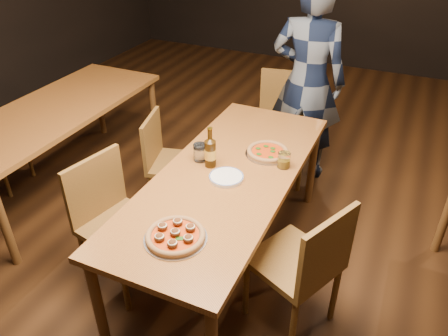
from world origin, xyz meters
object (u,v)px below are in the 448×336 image
at_px(chair_end, 282,128).
at_px(amber_glass, 284,160).
at_px(water_glass, 200,152).
at_px(diner, 307,81).
at_px(table_main, 227,183).
at_px(chair_main_sw, 176,163).
at_px(pizza_meatball, 175,235).
at_px(plate_stack, 226,177).
at_px(table_left, 54,116).
at_px(chair_main_nw, 122,226).
at_px(beer_bottle, 210,153).
at_px(pizza_margherita, 268,152).
at_px(chair_main_e, 294,260).

height_order(chair_end, amber_glass, chair_end).
bearing_deg(water_glass, diner, 75.26).
bearing_deg(chair_end, table_main, -100.68).
bearing_deg(chair_main_sw, pizza_meatball, -164.12).
bearing_deg(chair_end, plate_stack, -99.91).
relative_size(table_left, chair_main_nw, 2.14).
bearing_deg(chair_main_sw, chair_end, -52.16).
distance_m(table_left, chair_end, 1.92).
relative_size(pizza_meatball, beer_bottle, 1.22).
bearing_deg(chair_main_sw, diner, -51.83).
bearing_deg(table_left, chair_end, 28.43).
bearing_deg(table_main, chair_end, 90.89).
distance_m(table_left, diner, 2.14).
relative_size(plate_stack, amber_glass, 2.13).
bearing_deg(beer_bottle, table_main, -16.21).
height_order(chair_main_nw, diner, diner).
bearing_deg(chair_main_sw, table_main, -138.25).
xyz_separation_m(pizza_margherita, amber_glass, (0.15, -0.11, 0.03)).
bearing_deg(chair_main_nw, table_main, -39.22).
xyz_separation_m(plate_stack, amber_glass, (0.28, 0.28, 0.04)).
distance_m(chair_main_sw, diner, 1.32).
distance_m(chair_main_sw, amber_glass, 1.02).
xyz_separation_m(chair_main_e, chair_end, (-0.56, 1.49, 0.03)).
height_order(table_main, plate_stack, plate_stack).
xyz_separation_m(chair_end, pizza_margherita, (0.17, -0.88, 0.27)).
height_order(chair_main_nw, water_glass, chair_main_nw).
height_order(chair_end, water_glass, chair_end).
distance_m(beer_bottle, diner, 1.39).
relative_size(chair_main_e, amber_glass, 9.29).
relative_size(chair_main_sw, chair_main_e, 0.91).
distance_m(pizza_meatball, beer_bottle, 0.72).
relative_size(chair_main_sw, diner, 0.49).
bearing_deg(pizza_meatball, amber_glass, 71.94).
relative_size(table_main, pizza_meatball, 6.12).
height_order(chair_main_sw, beer_bottle, beer_bottle).
relative_size(table_main, plate_stack, 9.32).
bearing_deg(amber_glass, water_glass, -164.65).
bearing_deg(water_glass, amber_glass, 15.35).
xyz_separation_m(chair_main_sw, pizza_margherita, (0.78, -0.09, 0.34)).
relative_size(chair_main_sw, amber_glass, 8.47).
distance_m(chair_main_nw, water_glass, 0.69).
relative_size(table_main, chair_main_e, 2.13).
bearing_deg(chair_end, pizza_margherita, -90.65).
xyz_separation_m(pizza_margherita, beer_bottle, (-0.29, -0.29, 0.08)).
bearing_deg(diner, table_left, 30.34).
height_order(pizza_margherita, water_glass, water_glass).
bearing_deg(chair_end, beer_bottle, -107.31).
xyz_separation_m(water_glass, diner, (0.35, 1.32, 0.07)).
bearing_deg(beer_bottle, diner, 79.34).
xyz_separation_m(water_glass, amber_glass, (0.53, 0.14, -0.01)).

